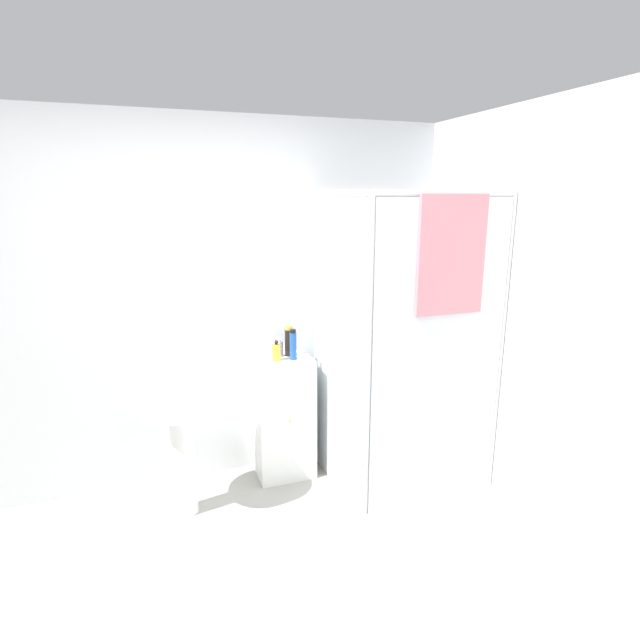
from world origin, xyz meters
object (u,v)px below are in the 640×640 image
(soap_dispenser, at_px, (276,352))
(shampoo_bottle_tall_black, at_px, (289,341))
(lotion_bottle_white, at_px, (279,349))
(sink, at_px, (181,415))
(shampoo_bottle_blue, at_px, (293,345))

(soap_dispenser, distance_m, shampoo_bottle_tall_black, 0.15)
(soap_dispenser, bearing_deg, lotion_bottle_white, 64.31)
(soap_dispenser, height_order, lotion_bottle_white, soap_dispenser)
(sink, bearing_deg, shampoo_bottle_blue, 14.18)
(sink, xyz_separation_m, shampoo_bottle_tall_black, (0.78, 0.29, 0.31))
(soap_dispenser, relative_size, lotion_bottle_white, 1.07)
(shampoo_bottle_blue, xyz_separation_m, lotion_bottle_white, (-0.07, 0.10, -0.05))
(soap_dispenser, distance_m, lotion_bottle_white, 0.10)
(shampoo_bottle_blue, distance_m, lotion_bottle_white, 0.14)
(sink, xyz_separation_m, soap_dispenser, (0.67, 0.21, 0.27))
(soap_dispenser, bearing_deg, sink, -162.36)
(shampoo_bottle_tall_black, distance_m, lotion_bottle_white, 0.09)
(shampoo_bottle_tall_black, xyz_separation_m, shampoo_bottle_blue, (0.00, -0.09, 0.00))
(sink, xyz_separation_m, lotion_bottle_white, (0.71, 0.30, 0.27))
(shampoo_bottle_tall_black, bearing_deg, sink, -159.56)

